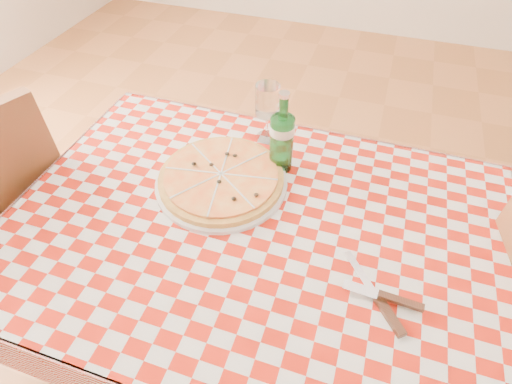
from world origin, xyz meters
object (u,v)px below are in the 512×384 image
at_px(pizza_plate, 221,177).
at_px(wine_glass, 267,113).
at_px(water_bottle, 282,133).
at_px(dining_table, 256,248).

xyz_separation_m(pizza_plate, wine_glass, (0.06, 0.24, 0.07)).
relative_size(water_bottle, wine_glass, 1.34).
bearing_deg(water_bottle, wine_glass, 123.15).
xyz_separation_m(water_bottle, wine_glass, (-0.08, 0.12, -0.03)).
bearing_deg(water_bottle, dining_table, -89.32).
distance_m(pizza_plate, wine_glass, 0.26).
bearing_deg(pizza_plate, dining_table, -39.52).
bearing_deg(water_bottle, pizza_plate, -139.10).
height_order(dining_table, water_bottle, water_bottle).
bearing_deg(dining_table, wine_glass, 102.93).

